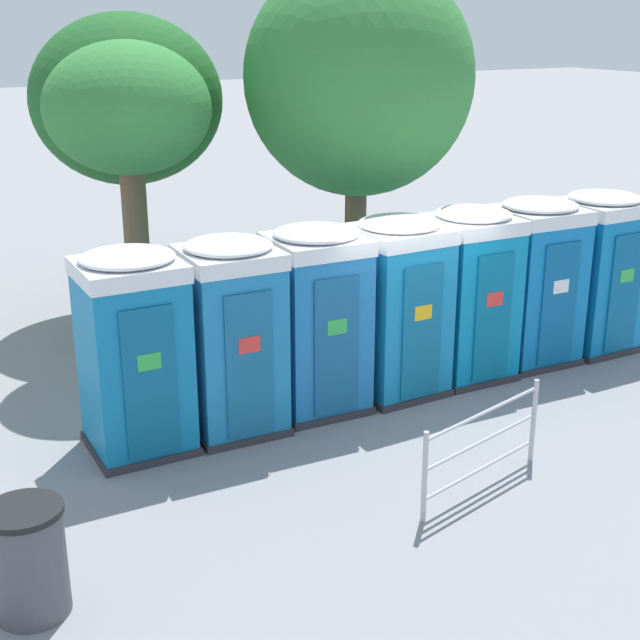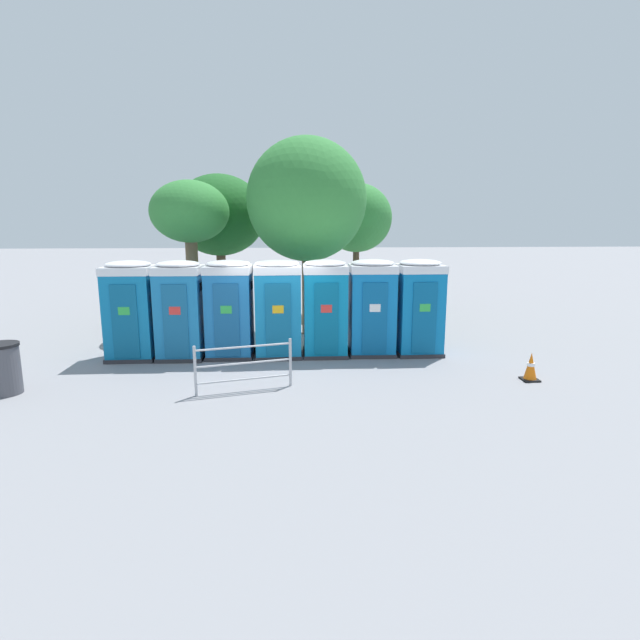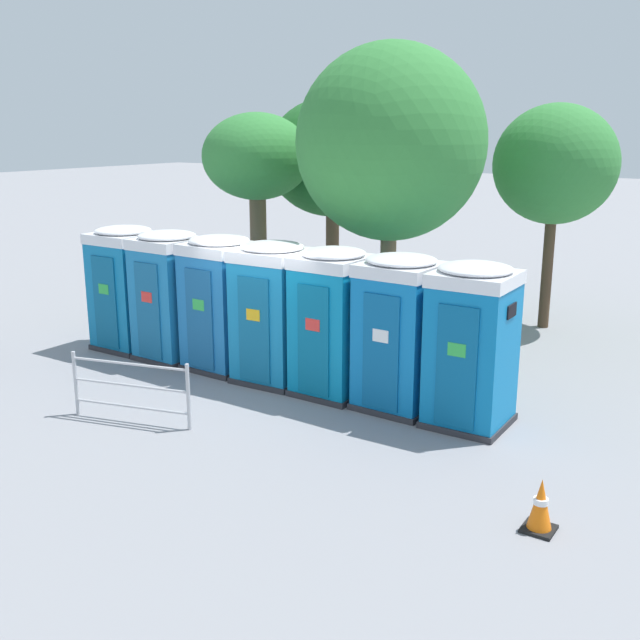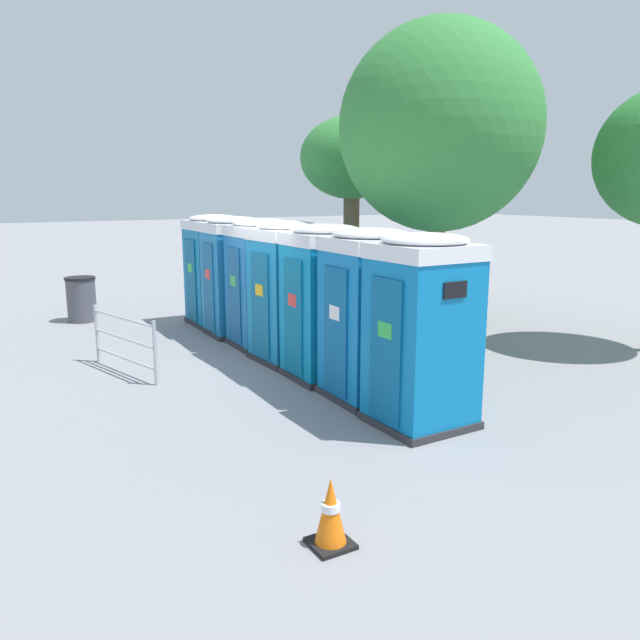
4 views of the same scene
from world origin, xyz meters
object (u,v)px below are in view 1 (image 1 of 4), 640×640
Objects in this scene: portapotty_4 at (469,293)px; portapotty_6 at (598,271)px; portapotty_3 at (397,306)px; portapotty_5 at (534,281)px; street_tree_0 at (128,114)px; portapotty_0 at (134,351)px; street_tree_1 at (352,89)px; trash_can at (29,560)px; portapotty_2 at (317,319)px; event_barrier at (483,443)px; portapotty_1 at (231,335)px; street_tree_2 at (359,78)px; street_tree_3 at (127,101)px.

portapotty_6 is (2.50, -0.02, -0.00)m from portapotty_4.
portapotty_3 is 1.00× the size of portapotty_6.
portapotty_4 is at bearing -178.80° from portapotty_5.
portapotty_3 is at bearing -48.72° from street_tree_0.
portapotty_4 is (5.01, 0.00, 0.00)m from portapotty_0.
portapotty_0 is at bearing -136.47° from street_tree_1.
portapotty_4 is 7.39m from trash_can.
portapotty_4 is at bearing 0.03° from portapotty_0.
portapotty_2 is 3.00m from event_barrier.
portapotty_2 is at bearing 2.96° from portapotty_1.
street_tree_1 reaches higher than portapotty_4.
portapotty_0 is 6.06m from street_tree_2.
event_barrier is at bearing -111.44° from street_tree_1.
street_tree_1 is at bearing 75.07° from portapotty_4.
street_tree_1 is 0.96× the size of street_tree_3.
portapotty_3 is at bearing -179.18° from portapotty_4.
trash_can is at bearing -113.78° from street_tree_3.
portapotty_3 is 0.51× the size of street_tree_1.
portapotty_5 is at bearing -30.34° from street_tree_0.
street_tree_3 is at bearing 73.75° from street_tree_0.
street_tree_2 is at bearing 71.43° from portapotty_3.
portapotty_2 is 5.01m from portapotty_6.
portapotty_0 is 1.00× the size of portapotty_2.
portapotty_5 is 0.53× the size of street_tree_0.
event_barrier is (3.09, -2.83, -0.72)m from portapotty_0.
portapotty_2 is 1.00× the size of portapotty_6.
street_tree_3 is (-2.98, 2.64, -0.43)m from street_tree_2.
portapotty_5 is at bearing 1.20° from portapotty_4.
street_tree_0 is at bearing 63.60° from trash_can.
portapotty_4 is at bearing 0.59° from portapotty_1.
portapotty_3 is at bearing -114.79° from street_tree_1.
portapotty_2 is 0.42× the size of street_tree_2.
portapotty_0 is 1.00× the size of portapotty_4.
street_tree_0 is (-0.22, 3.13, 2.46)m from portapotty_1.
portapotty_0 is 0.49× the size of street_tree_3.
portapotty_2 is at bearing -64.30° from street_tree_0.
portapotty_5 is at bearing 18.53° from trash_can.
event_barrier is (1.43, -8.08, -3.16)m from street_tree_3.
portapotty_2 is at bearing -129.52° from street_tree_2.
portapotty_3 and portapotty_4 have the same top height.
street_tree_2 is at bearing 38.08° from portapotty_1.
street_tree_2 is 1.17× the size of street_tree_3.
portapotty_5 is at bearing -94.02° from street_tree_1.
portapotty_1 is at bearing -141.92° from street_tree_2.
portapotty_2 is 0.49× the size of street_tree_3.
portapotty_2 is 4.42m from street_tree_2.
street_tree_1 is 12.83m from trash_can.
street_tree_0 is 0.93× the size of street_tree_3.
portapotty_3 is 4.00m from street_tree_2.
portapotty_0 is 5.01m from portapotty_4.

